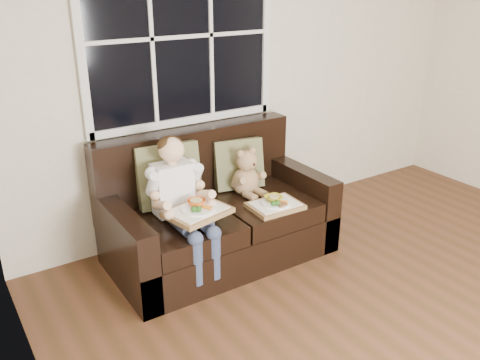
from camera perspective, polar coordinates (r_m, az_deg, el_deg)
window_back at (r=4.03m, az=-6.59°, el=15.70°), size 1.62×0.04×1.37m
loveseat at (r=4.01m, az=-2.76°, el=-4.27°), size 1.70×0.92×0.96m
pillow_left at (r=3.85m, az=-8.05°, el=0.53°), size 0.50×0.29×0.49m
pillow_right at (r=4.15m, az=-0.18°, el=1.81°), size 0.43×0.27×0.42m
child at (r=3.62m, az=-6.82°, el=-1.45°), size 0.40×0.60×0.92m
teddy_bear at (r=4.04m, az=0.73°, el=0.54°), size 0.24×0.30×0.40m
tray_left at (r=3.53m, az=-4.77°, el=-3.42°), size 0.48×0.40×0.10m
tray_right at (r=3.84m, az=3.96°, el=-2.75°), size 0.40×0.31×0.09m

